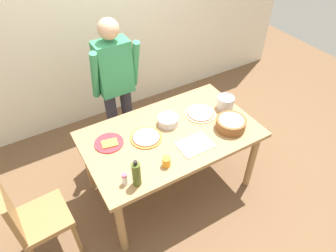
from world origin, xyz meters
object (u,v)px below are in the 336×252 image
Objects in this scene: person_cook at (116,84)px; steel_pot at (225,102)px; mixing_bowl_steel at (168,121)px; olive_oil_bottle at (136,174)px; salt_shaker at (125,179)px; chair_wooden_left at (32,218)px; plate_with_slice at (109,143)px; cutting_board_white at (195,145)px; popcorn_bowl at (231,123)px; pizza_raw_on_board at (200,114)px; cup_orange at (166,162)px; pizza_cooked_on_tray at (146,137)px; dining_table at (171,140)px.

steel_pot is (0.87, -0.71, -0.11)m from person_cook.
olive_oil_bottle is (-0.57, -0.49, 0.07)m from mixing_bowl_steel.
salt_shaker is (-1.27, -0.37, -0.01)m from steel_pot.
steel_pot is at bearing -6.86° from mixing_bowl_steel.
chair_wooden_left is at bearing 160.85° from olive_oil_bottle.
steel_pot is at bearing -5.18° from plate_with_slice.
olive_oil_bottle is 0.64m from cutting_board_white.
person_cook is at bearing 111.38° from mixing_bowl_steel.
popcorn_bowl is 0.31m from steel_pot.
plate_with_slice is at bearing 82.76° from salt_shaker.
chair_wooden_left is at bearing -174.21° from pizza_raw_on_board.
steel_pot is at bearing 22.22° from cup_orange.
plate_with_slice is at bearing 122.93° from cup_orange.
cutting_board_white is (0.06, -0.37, -0.03)m from mixing_bowl_steel.
person_cook is 5.35× the size of pizza_raw_on_board.
popcorn_bowl is at bearing -4.17° from chair_wooden_left.
pizza_raw_on_board is 1.16× the size of plate_with_slice.
pizza_raw_on_board is 1.08× the size of popcorn_bowl.
person_cook is 0.72m from pizza_cooked_on_tray.
steel_pot is 2.04× the size of cup_orange.
chair_wooden_left reaches higher than cup_orange.
person_cook is (-0.20, 0.76, 0.27)m from dining_table.
mixing_bowl_steel reaches higher than cutting_board_white.
steel_pot is at bearing 19.21° from olive_oil_bottle.
cutting_board_white is at bearing -6.34° from chair_wooden_left.
steel_pot is at bearing 4.31° from dining_table.
person_cook is 5.54× the size of pizza_cooked_on_tray.
salt_shaker is at bearing 148.88° from olive_oil_bottle.
cup_orange is at bearing -172.57° from popcorn_bowl.
chair_wooden_left is 4.75× the size of mixing_bowl_steel.
chair_wooden_left is 0.91m from olive_oil_bottle.
steel_pot reaches higher than cup_orange.
cup_orange reaches higher than plate_with_slice.
salt_shaker is (-0.08, 0.05, -0.06)m from olive_oil_bottle.
salt_shaker reaches higher than mixing_bowl_steel.
pizza_raw_on_board is at bearing 32.92° from cup_orange.
dining_table is at bearing 27.59° from salt_shaker.
steel_pot is at bearing -39.02° from person_cook.
dining_table is at bearing 157.00° from popcorn_bowl.
person_cook is 1.15m from salt_shaker.
plate_with_slice is 0.59m from mixing_bowl_steel.
steel_pot is (0.62, -0.08, 0.03)m from mixing_bowl_steel.
popcorn_bowl is 0.93× the size of cutting_board_white.
salt_shaker is (-0.38, -0.37, 0.04)m from pizza_cooked_on_tray.
cutting_board_white is at bearing -81.38° from mixing_bowl_steel.
pizza_raw_on_board is 0.94m from plate_with_slice.
chair_wooden_left is at bearing -172.64° from pizza_cooked_on_tray.
person_cook is 1.46m from chair_wooden_left.
popcorn_bowl is 1.12m from salt_shaker.
plate_with_slice reaches higher than pizza_raw_on_board.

